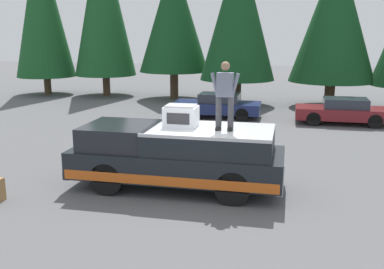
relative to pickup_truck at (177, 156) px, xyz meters
The scene contains 11 objects.
ground_plane 1.12m from the pickup_truck, 114.57° to the right, with size 90.00×90.00×0.00m, color #565659.
pickup_truck is the anchor object (origin of this frame).
compressor_unit 1.06m from the pickup_truck, 45.58° to the right, with size 0.65×0.84×0.56m.
person_on_truck_bed 2.10m from the pickup_truck, 94.72° to the right, with size 0.29×0.72×1.69m.
parked_car_maroon 11.02m from the pickup_truck, 27.98° to the right, with size 1.64×4.10×1.16m.
parked_car_navy 10.10m from the pickup_truck, ahead, with size 1.64×4.10×1.16m.
conifer_left 15.89m from the pickup_truck, 18.74° to the right, with size 4.57×4.57×8.36m.
conifer_center_left 14.71m from the pickup_truck, ahead, with size 4.12×4.12×8.82m.
conifer_center_right 16.74m from the pickup_truck, 14.94° to the left, with size 4.20×4.20×8.35m.
conifer_right 19.01m from the pickup_truck, 28.76° to the left, with size 3.87×3.87×10.59m.
conifer_far_right 20.85m from the pickup_truck, 39.19° to the left, with size 3.75×3.75×10.17m.
Camera 1 is at (-10.57, -2.17, 4.04)m, focal length 41.68 mm.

